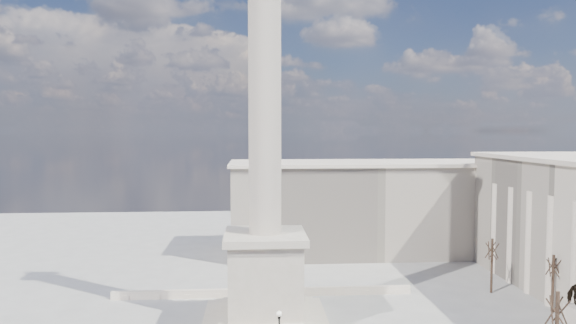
{
  "coord_description": "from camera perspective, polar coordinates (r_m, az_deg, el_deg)",
  "views": [
    {
      "loc": [
        -1.27,
        -51.48,
        22.14
      ],
      "look_at": [
        2.46,
        3.67,
        18.78
      ],
      "focal_mm": 32.0,
      "sensor_mm": 36.0,
      "label": 1
    }
  ],
  "objects": [
    {
      "name": "nelsons_column",
      "position": [
        57.24,
        -2.56,
        -5.8
      ],
      "size": [
        14.0,
        14.0,
        49.85
      ],
      "color": "beige",
      "rests_on": "ground"
    },
    {
      "name": "balustrade_wall",
      "position": [
        70.86,
        -2.74,
        -14.27
      ],
      "size": [
        40.0,
        0.6,
        1.1
      ],
      "primitive_type": "cube",
      "color": "beige",
      "rests_on": "ground"
    },
    {
      "name": "building_northeast",
      "position": [
        94.93,
        9.16,
        -4.94
      ],
      "size": [
        51.0,
        17.0,
        16.6
      ],
      "color": "beige",
      "rests_on": "ground"
    },
    {
      "name": "bare_tree_near",
      "position": [
        51.48,
        27.76,
        -14.16
      ],
      "size": [
        2.0,
        2.0,
        8.75
      ],
      "rotation": [
        0.0,
        0.0,
        -0.06
      ],
      "color": "#332319",
      "rests_on": "ground"
    },
    {
      "name": "bare_tree_mid",
      "position": [
        71.8,
        27.4,
        -10.09
      ],
      "size": [
        1.94,
        1.94,
        7.34
      ],
      "rotation": [
        0.0,
        0.0,
        -0.34
      ],
      "color": "#332319",
      "rests_on": "ground"
    },
    {
      "name": "bare_tree_far",
      "position": [
        76.05,
        21.74,
        -8.87
      ],
      "size": [
        1.93,
        1.93,
        7.87
      ],
      "rotation": [
        0.0,
        0.0,
        -0.12
      ],
      "color": "#332319",
      "rests_on": "ground"
    }
  ]
}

